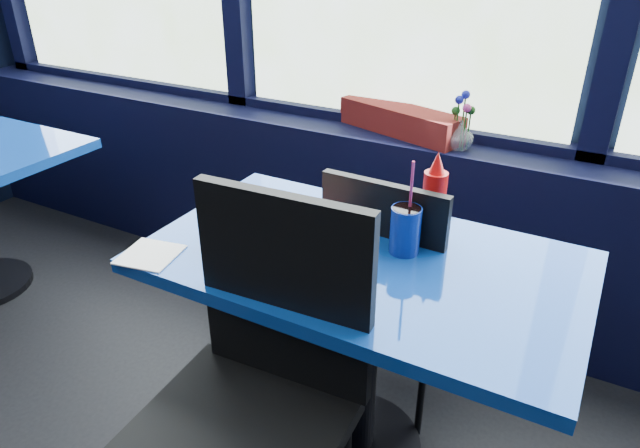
{
  "coord_description": "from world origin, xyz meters",
  "views": [
    {
      "loc": [
        0.85,
        0.75,
        1.57
      ],
      "look_at": [
        0.18,
        1.98,
        0.83
      ],
      "focal_mm": 32.0,
      "sensor_mm": 36.0,
      "label": 1
    }
  ],
  "objects_px": {
    "near_table": "(360,309)",
    "soda_cup": "(405,229)",
    "food_basket": "(274,233)",
    "flower_vase": "(460,132)",
    "chair_near_front": "(255,384)",
    "planter_box": "(400,120)",
    "chair_near_back": "(391,278)",
    "ketchup_bottle": "(434,199)"
  },
  "relations": [
    {
      "from": "near_table",
      "to": "soda_cup",
      "type": "xyz_separation_m",
      "value": [
        0.09,
        0.08,
        0.25
      ]
    },
    {
      "from": "food_basket",
      "to": "flower_vase",
      "type": "bearing_deg",
      "value": 73.87
    },
    {
      "from": "chair_near_front",
      "to": "planter_box",
      "type": "bearing_deg",
      "value": 94.46
    },
    {
      "from": "planter_box",
      "to": "food_basket",
      "type": "distance_m",
      "value": 0.97
    },
    {
      "from": "near_table",
      "to": "flower_vase",
      "type": "height_order",
      "value": "flower_vase"
    },
    {
      "from": "chair_near_front",
      "to": "chair_near_back",
      "type": "bearing_deg",
      "value": 81.12
    },
    {
      "from": "chair_near_front",
      "to": "ketchup_bottle",
      "type": "relative_size",
      "value": 4.05
    },
    {
      "from": "chair_near_back",
      "to": "food_basket",
      "type": "height_order",
      "value": "chair_near_back"
    },
    {
      "from": "chair_near_back",
      "to": "food_basket",
      "type": "relative_size",
      "value": 3.0
    },
    {
      "from": "food_basket",
      "to": "soda_cup",
      "type": "height_order",
      "value": "soda_cup"
    },
    {
      "from": "flower_vase",
      "to": "chair_near_front",
      "type": "bearing_deg",
      "value": -94.42
    },
    {
      "from": "chair_near_front",
      "to": "ketchup_bottle",
      "type": "height_order",
      "value": "chair_near_front"
    },
    {
      "from": "chair_near_back",
      "to": "food_basket",
      "type": "xyz_separation_m",
      "value": [
        -0.24,
        -0.32,
        0.26
      ]
    },
    {
      "from": "chair_near_front",
      "to": "soda_cup",
      "type": "relative_size",
      "value": 3.64
    },
    {
      "from": "near_table",
      "to": "chair_near_back",
      "type": "xyz_separation_m",
      "value": [
        -0.0,
        0.26,
        -0.04
      ]
    },
    {
      "from": "flower_vase",
      "to": "ketchup_bottle",
      "type": "distance_m",
      "value": 0.62
    },
    {
      "from": "near_table",
      "to": "soda_cup",
      "type": "bearing_deg",
      "value": 40.18
    },
    {
      "from": "flower_vase",
      "to": "soda_cup",
      "type": "distance_m",
      "value": 0.75
    },
    {
      "from": "near_table",
      "to": "ketchup_bottle",
      "type": "distance_m",
      "value": 0.39
    },
    {
      "from": "chair_near_front",
      "to": "near_table",
      "type": "bearing_deg",
      "value": 77.18
    },
    {
      "from": "flower_vase",
      "to": "near_table",
      "type": "bearing_deg",
      "value": -91.55
    },
    {
      "from": "food_basket",
      "to": "soda_cup",
      "type": "xyz_separation_m",
      "value": [
        0.34,
        0.15,
        0.03
      ]
    },
    {
      "from": "near_table",
      "to": "chair_near_back",
      "type": "bearing_deg",
      "value": 90.82
    },
    {
      "from": "chair_near_back",
      "to": "planter_box",
      "type": "distance_m",
      "value": 0.76
    },
    {
      "from": "chair_near_front",
      "to": "planter_box",
      "type": "height_order",
      "value": "chair_near_front"
    },
    {
      "from": "near_table",
      "to": "planter_box",
      "type": "relative_size",
      "value": 2.2
    },
    {
      "from": "chair_near_front",
      "to": "ketchup_bottle",
      "type": "distance_m",
      "value": 0.72
    },
    {
      "from": "ketchup_bottle",
      "to": "planter_box",
      "type": "bearing_deg",
      "value": 118.6
    },
    {
      "from": "planter_box",
      "to": "flower_vase",
      "type": "bearing_deg",
      "value": 2.51
    },
    {
      "from": "chair_near_front",
      "to": "soda_cup",
      "type": "height_order",
      "value": "chair_near_front"
    },
    {
      "from": "planter_box",
      "to": "food_basket",
      "type": "relative_size",
      "value": 1.79
    },
    {
      "from": "chair_near_back",
      "to": "soda_cup",
      "type": "distance_m",
      "value": 0.36
    },
    {
      "from": "planter_box",
      "to": "ketchup_bottle",
      "type": "height_order",
      "value": "ketchup_bottle"
    },
    {
      "from": "chair_near_front",
      "to": "planter_box",
      "type": "relative_size",
      "value": 1.91
    },
    {
      "from": "soda_cup",
      "to": "flower_vase",
      "type": "bearing_deg",
      "value": 95.32
    },
    {
      "from": "near_table",
      "to": "food_basket",
      "type": "bearing_deg",
      "value": -164.68
    },
    {
      "from": "flower_vase",
      "to": "soda_cup",
      "type": "xyz_separation_m",
      "value": [
        0.07,
        -0.75,
        -0.05
      ]
    },
    {
      "from": "flower_vase",
      "to": "soda_cup",
      "type": "bearing_deg",
      "value": -84.68
    },
    {
      "from": "chair_near_front",
      "to": "ketchup_bottle",
      "type": "xyz_separation_m",
      "value": [
        0.2,
        0.65,
        0.26
      ]
    },
    {
      "from": "planter_box",
      "to": "food_basket",
      "type": "xyz_separation_m",
      "value": [
        0.0,
        -0.96,
        -0.07
      ]
    },
    {
      "from": "planter_box",
      "to": "soda_cup",
      "type": "height_order",
      "value": "soda_cup"
    },
    {
      "from": "chair_near_back",
      "to": "food_basket",
      "type": "bearing_deg",
      "value": 54.86
    }
  ]
}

